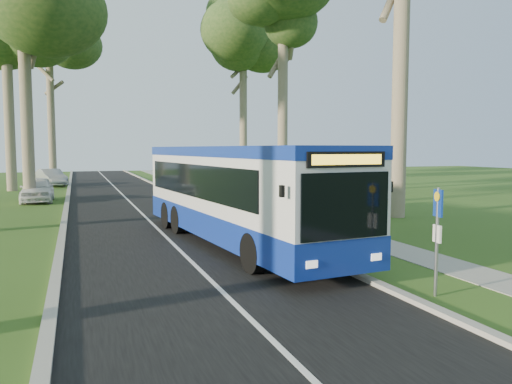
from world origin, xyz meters
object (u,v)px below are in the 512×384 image
bus (236,194)px  car_white (37,189)px  bus_shelter (305,188)px  bus_stop_sign (437,228)px  litter_bin (255,213)px  car_silver (51,178)px

bus → car_white: bearing=107.6°
bus → car_white: bus is taller
bus → bus_shelter: bus is taller
bus_stop_sign → car_white: size_ratio=0.53×
bus_shelter → litter_bin: bus_shelter is taller
bus_shelter → litter_bin: (-0.83, 3.18, -1.28)m
bus_stop_sign → litter_bin: (-0.07, 11.34, -1.05)m
litter_bin → car_white: size_ratio=0.19×
car_white → litter_bin: bearing=-53.0°
car_white → car_silver: bearing=89.1°
bus → litter_bin: (2.21, 4.34, -1.26)m
bus_stop_sign → litter_bin: size_ratio=2.82×
bus → car_white: size_ratio=2.83×
bus → bus_shelter: 3.25m
bus_stop_sign → car_silver: bearing=114.4°
bus_stop_sign → bus_shelter: (0.76, 8.16, 0.22)m
litter_bin → car_silver: car_silver is taller
bus_shelter → bus: bearing=-140.8°
bus_shelter → car_white: (-10.17, 15.52, -0.95)m
bus → bus_shelter: (3.04, 1.17, 0.02)m
bus → bus_shelter: size_ratio=3.94×
car_white → bus_shelter: bearing=-56.9°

